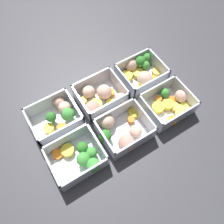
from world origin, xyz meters
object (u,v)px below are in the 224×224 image
object	(u,v)px
container_far_left	(170,104)
container_far_center	(121,131)
container_near_center	(100,98)
container_near_left	(141,72)
container_near_right	(58,115)
container_far_right	(80,157)

from	to	relation	value
container_far_left	container_far_center	xyz separation A→B (m)	(0.18, -0.00, 0.00)
container_near_center	container_near_left	bearing A→B (deg)	-173.73
container_near_center	container_far_center	size ratio (longest dim) A/B	0.95
container_far_left	container_far_center	world-z (taller)	same
container_near_left	container_far_center	world-z (taller)	same
container_near_left	container_near_center	bearing A→B (deg)	6.27
container_near_right	container_far_right	xyz separation A→B (m)	(0.00, 0.15, 0.00)
container_near_center	container_far_right	distance (m)	0.19
container_far_left	container_far_center	bearing A→B (deg)	-0.05
container_near_left	container_far_left	size ratio (longest dim) A/B	0.95
container_far_center	container_near_right	bearing A→B (deg)	-47.05
container_near_center	container_far_right	size ratio (longest dim) A/B	1.07
container_far_center	container_far_right	distance (m)	0.13
container_near_center	container_near_right	size ratio (longest dim) A/B	1.07
container_near_center	container_far_left	distance (m)	0.21
container_far_center	container_near_center	bearing A→B (deg)	-91.90
container_near_left	container_near_center	world-z (taller)	same
container_near_center	container_near_right	bearing A→B (deg)	-5.66
container_near_right	container_far_left	bearing A→B (deg)	155.40
container_near_right	container_far_left	xyz separation A→B (m)	(-0.31, 0.14, -0.00)
container_near_right	container_far_center	world-z (taller)	same
container_near_left	container_far_right	world-z (taller)	same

